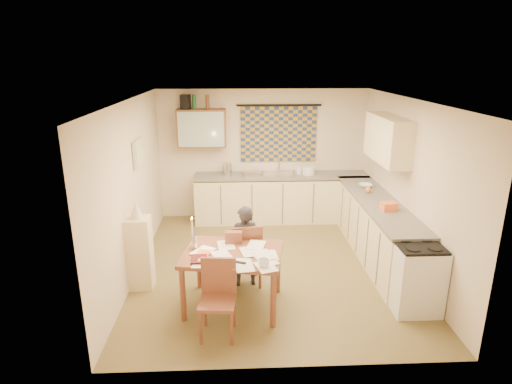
{
  "coord_description": "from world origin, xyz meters",
  "views": [
    {
      "loc": [
        -0.5,
        -5.89,
        3.05
      ],
      "look_at": [
        -0.22,
        0.2,
        1.13
      ],
      "focal_mm": 30.0,
      "sensor_mm": 36.0,
      "label": 1
    }
  ],
  "objects_px": {
    "counter_back": "(281,198)",
    "counter_right": "(376,229)",
    "dining_table": "(233,279)",
    "person": "(245,246)",
    "chair_far": "(245,265)",
    "shelf_stand": "(140,253)",
    "stove": "(415,277)"
  },
  "relations": [
    {
      "from": "dining_table",
      "to": "person",
      "type": "bearing_deg",
      "value": 82.92
    },
    {
      "from": "dining_table",
      "to": "person",
      "type": "height_order",
      "value": "person"
    },
    {
      "from": "counter_back",
      "to": "counter_right",
      "type": "distance_m",
      "value": 2.12
    },
    {
      "from": "stove",
      "to": "dining_table",
      "type": "bearing_deg",
      "value": 175.84
    },
    {
      "from": "chair_far",
      "to": "shelf_stand",
      "type": "distance_m",
      "value": 1.45
    },
    {
      "from": "dining_table",
      "to": "chair_far",
      "type": "distance_m",
      "value": 0.58
    },
    {
      "from": "stove",
      "to": "shelf_stand",
      "type": "height_order",
      "value": "shelf_stand"
    },
    {
      "from": "dining_table",
      "to": "chair_far",
      "type": "xyz_separation_m",
      "value": [
        0.17,
        0.55,
        -0.09
      ]
    },
    {
      "from": "chair_far",
      "to": "counter_right",
      "type": "bearing_deg",
      "value": -165.42
    },
    {
      "from": "stove",
      "to": "dining_table",
      "type": "distance_m",
      "value": 2.28
    },
    {
      "from": "counter_right",
      "to": "stove",
      "type": "height_order",
      "value": "counter_right"
    },
    {
      "from": "counter_back",
      "to": "person",
      "type": "relative_size",
      "value": 2.84
    },
    {
      "from": "counter_right",
      "to": "person",
      "type": "bearing_deg",
      "value": -158.05
    },
    {
      "from": "dining_table",
      "to": "chair_far",
      "type": "relative_size",
      "value": 1.45
    },
    {
      "from": "counter_back",
      "to": "shelf_stand",
      "type": "relative_size",
      "value": 3.24
    },
    {
      "from": "counter_back",
      "to": "chair_far",
      "type": "distance_m",
      "value": 2.58
    },
    {
      "from": "counter_back",
      "to": "shelf_stand",
      "type": "height_order",
      "value": "shelf_stand"
    },
    {
      "from": "counter_back",
      "to": "shelf_stand",
      "type": "bearing_deg",
      "value": -131.37
    },
    {
      "from": "counter_right",
      "to": "shelf_stand",
      "type": "xyz_separation_m",
      "value": [
        -3.54,
        -0.85,
        0.06
      ]
    },
    {
      "from": "person",
      "to": "chair_far",
      "type": "bearing_deg",
      "value": -135.67
    },
    {
      "from": "counter_right",
      "to": "person",
      "type": "xyz_separation_m",
      "value": [
        -2.11,
        -0.85,
        0.13
      ]
    },
    {
      "from": "stove",
      "to": "chair_far",
      "type": "xyz_separation_m",
      "value": [
        -2.1,
        0.72,
        -0.16
      ]
    },
    {
      "from": "counter_right",
      "to": "chair_far",
      "type": "relative_size",
      "value": 3.2
    },
    {
      "from": "person",
      "to": "stove",
      "type": "bearing_deg",
      "value": 154.65
    },
    {
      "from": "chair_far",
      "to": "person",
      "type": "relative_size",
      "value": 0.79
    },
    {
      "from": "counter_right",
      "to": "stove",
      "type": "relative_size",
      "value": 3.34
    },
    {
      "from": "person",
      "to": "shelf_stand",
      "type": "relative_size",
      "value": 1.14
    },
    {
      "from": "chair_far",
      "to": "counter_back",
      "type": "bearing_deg",
      "value": -114.04
    },
    {
      "from": "counter_right",
      "to": "person",
      "type": "relative_size",
      "value": 2.54
    },
    {
      "from": "stove",
      "to": "person",
      "type": "height_order",
      "value": "person"
    },
    {
      "from": "stove",
      "to": "counter_right",
      "type": "bearing_deg",
      "value": 90.0
    },
    {
      "from": "chair_far",
      "to": "shelf_stand",
      "type": "height_order",
      "value": "shelf_stand"
    }
  ]
}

